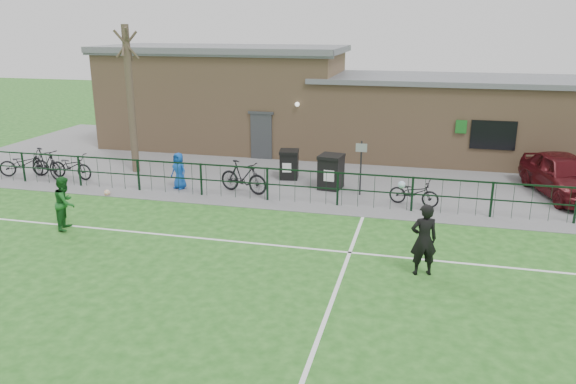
% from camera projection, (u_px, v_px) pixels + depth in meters
% --- Properties ---
extents(ground, '(90.00, 90.00, 0.00)m').
position_uv_depth(ground, '(232.00, 314.00, 12.15)').
color(ground, '#20591A').
rests_on(ground, ground).
extents(paving_strip, '(34.00, 13.00, 0.02)m').
position_uv_depth(paving_strip, '(335.00, 166.00, 24.68)').
color(paving_strip, slate).
rests_on(paving_strip, ground).
extents(pitch_line_touch, '(28.00, 0.10, 0.01)m').
position_uv_depth(pitch_line_touch, '(308.00, 205.00, 19.39)').
color(pitch_line_touch, white).
rests_on(pitch_line_touch, ground).
extents(pitch_line_mid, '(28.00, 0.10, 0.01)m').
position_uv_depth(pitch_line_mid, '(279.00, 246.00, 15.86)').
color(pitch_line_mid, white).
rests_on(pitch_line_mid, ground).
extents(pitch_line_perp, '(0.10, 16.00, 0.01)m').
position_uv_depth(pitch_line_perp, '(323.00, 326.00, 11.68)').
color(pitch_line_perp, white).
rests_on(pitch_line_perp, ground).
extents(perimeter_fence, '(28.00, 0.10, 1.20)m').
position_uv_depth(perimeter_fence, '(309.00, 187.00, 19.40)').
color(perimeter_fence, black).
rests_on(perimeter_fence, ground).
extents(bare_tree, '(0.30, 0.30, 6.00)m').
position_uv_depth(bare_tree, '(131.00, 101.00, 22.89)').
color(bare_tree, '#45382A').
rests_on(bare_tree, ground).
extents(wheelie_bin_left, '(0.83, 0.91, 1.07)m').
position_uv_depth(wheelie_bin_left, '(289.00, 165.00, 22.54)').
color(wheelie_bin_left, black).
rests_on(wheelie_bin_left, paving_strip).
extents(wheelie_bin_right, '(0.91, 1.01, 1.21)m').
position_uv_depth(wheelie_bin_right, '(331.00, 173.00, 21.14)').
color(wheelie_bin_right, black).
rests_on(wheelie_bin_right, paving_strip).
extents(sign_post, '(0.07, 0.07, 2.00)m').
position_uv_depth(sign_post, '(361.00, 168.00, 20.21)').
color(sign_post, black).
rests_on(sign_post, paving_strip).
extents(car_maroon, '(2.88, 4.89, 1.56)m').
position_uv_depth(car_maroon, '(565.00, 175.00, 20.14)').
color(car_maroon, '#4A0D12').
rests_on(car_maroon, paving_strip).
extents(bicycle_a, '(2.07, 1.32, 1.03)m').
position_uv_depth(bicycle_a, '(24.00, 164.00, 22.86)').
color(bicycle_a, black).
rests_on(bicycle_a, paving_strip).
extents(bicycle_b, '(2.08, 1.27, 1.21)m').
position_uv_depth(bicycle_b, '(46.00, 163.00, 22.56)').
color(bicycle_b, black).
rests_on(bicycle_b, paving_strip).
extents(bicycle_c, '(2.03, 0.93, 1.03)m').
position_uv_depth(bicycle_c, '(71.00, 166.00, 22.49)').
color(bicycle_c, black).
rests_on(bicycle_c, paving_strip).
extents(bicycle_d, '(2.07, 1.07, 1.20)m').
position_uv_depth(bicycle_d, '(243.00, 177.00, 20.60)').
color(bicycle_d, black).
rests_on(bicycle_d, paving_strip).
extents(bicycle_e, '(1.81, 0.96, 0.90)m').
position_uv_depth(bicycle_e, '(414.00, 193.00, 19.21)').
color(bicycle_e, black).
rests_on(bicycle_e, paving_strip).
extents(spectator_child, '(0.78, 0.64, 1.38)m').
position_uv_depth(spectator_child, '(179.00, 171.00, 21.10)').
color(spectator_child, '#124AAB').
rests_on(spectator_child, paving_strip).
extents(goalkeeper_kick, '(1.22, 3.42, 1.85)m').
position_uv_depth(goalkeeper_kick, '(423.00, 238.00, 13.88)').
color(goalkeeper_kick, black).
rests_on(goalkeeper_kick, ground).
extents(outfield_player, '(0.81, 0.93, 1.64)m').
position_uv_depth(outfield_player, '(65.00, 203.00, 16.99)').
color(outfield_player, '#1A5C20').
rests_on(outfield_player, ground).
extents(ball_ground, '(0.22, 0.22, 0.22)m').
position_uv_depth(ball_ground, '(107.00, 193.00, 20.45)').
color(ball_ground, white).
rests_on(ball_ground, ground).
extents(clubhouse, '(24.25, 5.40, 4.96)m').
position_uv_depth(clubhouse, '(328.00, 105.00, 27.03)').
color(clubhouse, '#A5805C').
rests_on(clubhouse, ground).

